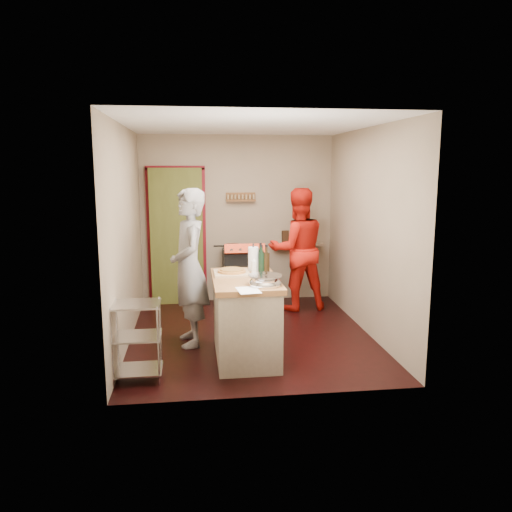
{
  "coord_description": "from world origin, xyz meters",
  "views": [
    {
      "loc": [
        -0.71,
        -6.05,
        2.1
      ],
      "look_at": [
        0.07,
        0.0,
        1.02
      ],
      "focal_mm": 35.0,
      "sensor_mm": 36.0,
      "label": 1
    }
  ],
  "objects_px": {
    "wire_shelving": "(137,337)",
    "stove": "(243,276)",
    "person_red": "(298,249)",
    "person_stripe": "(189,268)",
    "island": "(246,316)"
  },
  "relations": [
    {
      "from": "wire_shelving",
      "to": "stove",
      "type": "bearing_deg",
      "value": 63.15
    },
    {
      "from": "wire_shelving",
      "to": "person_red",
      "type": "bearing_deg",
      "value": 47.56
    },
    {
      "from": "person_stripe",
      "to": "person_red",
      "type": "bearing_deg",
      "value": 121.11
    },
    {
      "from": "stove",
      "to": "wire_shelving",
      "type": "xyz_separation_m",
      "value": [
        -1.33,
        -2.62,
        -0.01
      ]
    },
    {
      "from": "stove",
      "to": "wire_shelving",
      "type": "height_order",
      "value": "stove"
    },
    {
      "from": "stove",
      "to": "person_stripe",
      "type": "xyz_separation_m",
      "value": [
        -0.8,
        -1.64,
        0.49
      ]
    },
    {
      "from": "wire_shelving",
      "to": "person_stripe",
      "type": "relative_size",
      "value": 0.43
    },
    {
      "from": "island",
      "to": "person_stripe",
      "type": "xyz_separation_m",
      "value": [
        -0.61,
        0.52,
        0.45
      ]
    },
    {
      "from": "island",
      "to": "person_red",
      "type": "height_order",
      "value": "person_red"
    },
    {
      "from": "stove",
      "to": "island",
      "type": "xyz_separation_m",
      "value": [
        -0.19,
        -2.16,
        0.03
      ]
    },
    {
      "from": "wire_shelving",
      "to": "person_red",
      "type": "xyz_separation_m",
      "value": [
        2.11,
        2.31,
        0.47
      ]
    },
    {
      "from": "stove",
      "to": "person_stripe",
      "type": "height_order",
      "value": "person_stripe"
    },
    {
      "from": "stove",
      "to": "island",
      "type": "distance_m",
      "value": 2.17
    },
    {
      "from": "wire_shelving",
      "to": "island",
      "type": "bearing_deg",
      "value": 22.06
    },
    {
      "from": "person_stripe",
      "to": "stove",
      "type": "bearing_deg",
      "value": 145.15
    }
  ]
}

